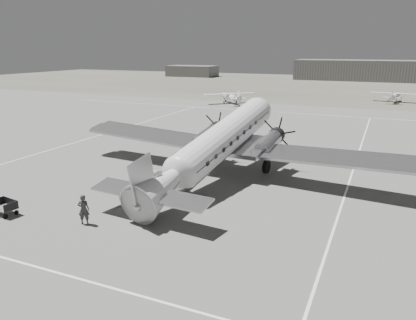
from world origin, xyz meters
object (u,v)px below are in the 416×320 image
(ground_crew, at_px, (84,209))
(ramp_agent, at_px, (139,186))
(hangar_main, at_px, (361,70))
(baggage_cart_near, at_px, (132,197))
(baggage_cart_far, at_px, (4,207))
(passenger, at_px, (156,181))
(shed_secondary, at_px, (192,71))
(dc3_airliner, at_px, (218,145))
(light_plane_left, at_px, (231,98))
(light_plane_right, at_px, (395,97))

(ground_crew, height_order, ramp_agent, ramp_agent)
(hangar_main, xyz_separation_m, baggage_cart_near, (-6.38, -124.95, -2.85))
(hangar_main, distance_m, baggage_cart_far, 130.57)
(baggage_cart_near, relative_size, passenger, 0.97)
(shed_secondary, bearing_deg, dc3_airliner, -63.14)
(dc3_airliner, xyz_separation_m, light_plane_left, (-15.89, 44.98, -1.82))
(light_plane_right, relative_size, ground_crew, 5.20)
(light_plane_right, xyz_separation_m, ramp_agent, (-16.78, -66.08, -0.04))
(light_plane_right, bearing_deg, baggage_cart_near, -95.41)
(shed_secondary, distance_m, dc3_airliner, 126.42)
(light_plane_left, distance_m, baggage_cart_near, 53.62)
(hangar_main, distance_m, passenger, 122.25)
(shed_secondary, bearing_deg, light_plane_left, -58.69)
(dc3_airliner, height_order, ground_crew, dc3_airliner)
(baggage_cart_near, bearing_deg, hangar_main, 61.10)
(baggage_cart_near, distance_m, passenger, 2.91)
(baggage_cart_far, bearing_deg, baggage_cart_near, 46.66)
(shed_secondary, xyz_separation_m, passenger, (53.89, -117.08, -1.19))
(ramp_agent, bearing_deg, light_plane_left, 9.08)
(light_plane_left, xyz_separation_m, light_plane_right, (29.25, 14.81, -0.06))
(hangar_main, height_order, baggage_cart_near, hangar_main)
(dc3_airliner, bearing_deg, shed_secondary, 122.36)
(hangar_main, height_order, light_plane_left, hangar_main)
(baggage_cart_near, bearing_deg, light_plane_right, 49.90)
(light_plane_right, height_order, ramp_agent, light_plane_right)
(dc3_airliner, height_order, ramp_agent, dc3_airliner)
(dc3_airliner, xyz_separation_m, baggage_cart_near, (-3.50, -7.18, -2.46))
(baggage_cart_near, bearing_deg, passenger, 58.52)
(light_plane_right, relative_size, passenger, 6.09)
(shed_secondary, xyz_separation_m, light_plane_right, (70.48, -52.97, -0.97))
(shed_secondary, distance_m, baggage_cart_near, 131.40)
(baggage_cart_near, distance_m, ground_crew, 4.13)
(light_plane_left, distance_m, ground_crew, 57.41)
(dc3_airliner, distance_m, light_plane_left, 47.74)
(hangar_main, relative_size, ramp_agent, 21.31)
(passenger, bearing_deg, baggage_cart_far, 118.82)
(light_plane_right, bearing_deg, baggage_cart_far, -99.19)
(shed_secondary, relative_size, ground_crew, 9.47)
(ramp_agent, bearing_deg, baggage_cart_far, 127.49)
(baggage_cart_far, xyz_separation_m, ramp_agent, (6.48, 5.85, 0.50))
(light_plane_right, relative_size, baggage_cart_near, 6.25)
(light_plane_right, height_order, ground_crew, light_plane_right)
(shed_secondary, relative_size, light_plane_left, 1.71)
(light_plane_left, relative_size, ground_crew, 5.52)
(light_plane_right, relative_size, ramp_agent, 5.01)
(baggage_cart_far, bearing_deg, dc3_airliner, 59.68)
(ground_crew, distance_m, ramp_agent, 5.00)
(shed_secondary, distance_m, baggage_cart_far, 133.55)
(shed_secondary, relative_size, ramp_agent, 9.13)
(baggage_cart_near, relative_size, baggage_cart_far, 0.93)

